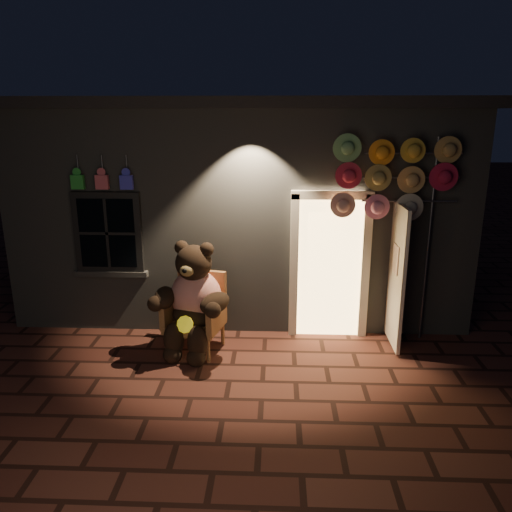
{
  "coord_description": "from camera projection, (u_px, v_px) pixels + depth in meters",
  "views": [
    {
      "loc": [
        0.57,
        -5.57,
        3.23
      ],
      "look_at": [
        0.29,
        1.0,
        1.35
      ],
      "focal_mm": 35.0,
      "sensor_mm": 36.0,
      "label": 1
    }
  ],
  "objects": [
    {
      "name": "teddy_bear",
      "position": [
        193.0,
        300.0,
        6.82
      ],
      "size": [
        1.13,
        1.0,
        1.6
      ],
      "rotation": [
        0.0,
        0.0,
        -0.24
      ],
      "color": "red",
      "rests_on": "ground"
    },
    {
      "name": "wicker_armchair",
      "position": [
        197.0,
        312.0,
        7.02
      ],
      "size": [
        0.88,
        0.83,
        1.1
      ],
      "rotation": [
        0.0,
        0.0,
        -0.24
      ],
      "color": "#B17A44",
      "rests_on": "ground"
    },
    {
      "name": "hat_rack",
      "position": [
        392.0,
        178.0,
        6.74
      ],
      "size": [
        1.74,
        0.22,
        2.96
      ],
      "color": "#59595E",
      "rests_on": "ground"
    },
    {
      "name": "ground",
      "position": [
        229.0,
        381.0,
        6.26
      ],
      "size": [
        60.0,
        60.0,
        0.0
      ],
      "primitive_type": "plane",
      "color": "#582C21",
      "rests_on": "ground"
    },
    {
      "name": "shop_building",
      "position": [
        248.0,
        194.0,
        9.61
      ],
      "size": [
        7.3,
        5.95,
        3.51
      ],
      "color": "slate",
      "rests_on": "ground"
    }
  ]
}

